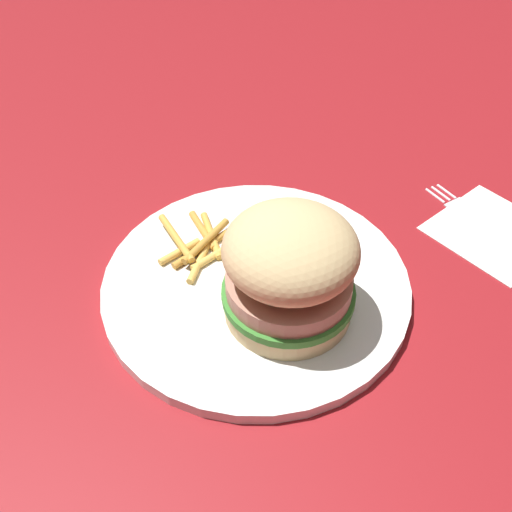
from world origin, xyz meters
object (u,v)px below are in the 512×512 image
(sandwich, at_px, (290,269))
(napkin, at_px, (494,232))
(plate, at_px, (256,284))
(fork, at_px, (493,229))
(fries_pile, at_px, (201,244))

(sandwich, bearing_deg, napkin, -90.00)
(plate, height_order, napkin, plate)
(napkin, distance_m, fork, 0.00)
(sandwich, distance_m, fries_pile, 0.12)
(fork, bearing_deg, napkin, -175.39)
(fork, bearing_deg, sandwich, 90.38)
(fries_pile, bearing_deg, plate, -156.26)
(plate, height_order, fork, plate)
(fries_pile, relative_size, napkin, 0.83)
(sandwich, relative_size, napkin, 1.03)
(fries_pile, bearing_deg, fork, -110.59)
(plate, relative_size, fries_pile, 3.07)
(sandwich, bearing_deg, plate, 9.69)
(plate, height_order, fries_pile, fries_pile)
(sandwich, bearing_deg, fries_pile, 18.11)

